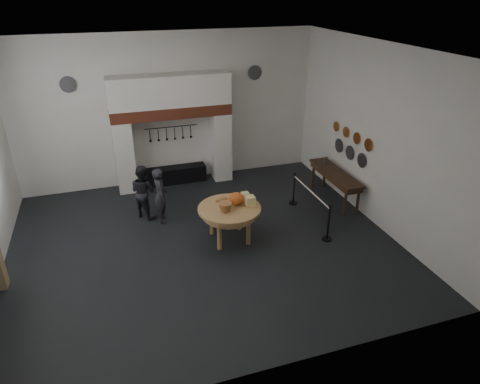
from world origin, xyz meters
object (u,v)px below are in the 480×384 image
object	(u,v)px
visitor_far	(143,191)
barrier_post_far	(294,189)
barrier_post_near	(329,224)
visitor_near	(161,195)
side_table	(336,173)
work_table	(229,209)
iron_range	(175,175)

from	to	relation	value
visitor_far	barrier_post_far	world-z (taller)	visitor_far
barrier_post_near	barrier_post_far	world-z (taller)	same
visitor_near	barrier_post_near	size ratio (longest dim) A/B	1.66
barrier_post_far	barrier_post_near	bearing A→B (deg)	-90.00
side_table	visitor_near	bearing A→B (deg)	175.58
work_table	visitor_far	bearing A→B (deg)	135.37
visitor_far	barrier_post_far	size ratio (longest dim) A/B	1.63
work_table	barrier_post_near	world-z (taller)	barrier_post_near
iron_range	barrier_post_near	size ratio (longest dim) A/B	2.11
visitor_near	barrier_post_far	distance (m)	3.72
visitor_near	barrier_post_near	world-z (taller)	visitor_near
side_table	barrier_post_near	xyz separation A→B (m)	(-1.18, -1.82, -0.42)
iron_range	barrier_post_far	world-z (taller)	barrier_post_far
work_table	visitor_near	bearing A→B (deg)	135.47
side_table	visitor_far	bearing A→B (deg)	171.63
iron_range	side_table	size ratio (longest dim) A/B	0.86
visitor_near	visitor_far	bearing A→B (deg)	42.17
visitor_near	barrier_post_far	bearing A→B (deg)	-95.84
visitor_near	visitor_far	world-z (taller)	visitor_near
work_table	visitor_near	world-z (taller)	visitor_near
visitor_far	iron_range	bearing A→B (deg)	-72.83
work_table	barrier_post_near	bearing A→B (deg)	-19.02
barrier_post_near	work_table	bearing A→B (deg)	160.98
barrier_post_near	iron_range	bearing A→B (deg)	122.98
work_table	side_table	world-z (taller)	side_table
barrier_post_near	visitor_near	bearing A→B (deg)	149.35
side_table	iron_range	bearing A→B (deg)	146.75
work_table	side_table	xyz separation A→B (m)	(3.44, 1.04, 0.03)
iron_range	visitor_near	xyz separation A→B (m)	(-0.78, -2.31, 0.50)
work_table	barrier_post_near	size ratio (longest dim) A/B	1.68
side_table	barrier_post_near	world-z (taller)	same
iron_range	work_table	world-z (taller)	work_table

